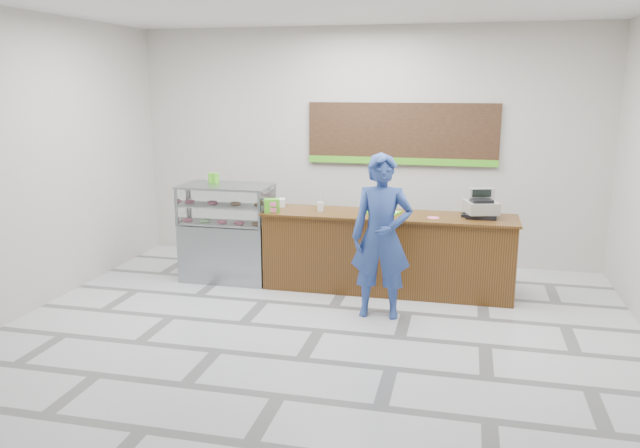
% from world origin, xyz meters
% --- Properties ---
extents(floor, '(7.00, 7.00, 0.00)m').
position_xyz_m(floor, '(0.00, 0.00, 0.00)').
color(floor, silver).
rests_on(floor, ground).
extents(back_wall, '(7.00, 0.00, 7.00)m').
position_xyz_m(back_wall, '(0.00, 3.00, 1.75)').
color(back_wall, beige).
rests_on(back_wall, floor).
extents(sales_counter, '(3.26, 0.76, 1.03)m').
position_xyz_m(sales_counter, '(0.55, 1.55, 0.52)').
color(sales_counter, '#573616').
rests_on(sales_counter, floor).
extents(display_case, '(1.22, 0.72, 1.33)m').
position_xyz_m(display_case, '(-1.67, 1.55, 0.68)').
color(display_case, gray).
rests_on(display_case, floor).
extents(menu_board, '(2.80, 0.06, 0.90)m').
position_xyz_m(menu_board, '(0.55, 2.96, 1.93)').
color(menu_board, black).
rests_on(menu_board, back_wall).
extents(cash_register, '(0.47, 0.48, 0.35)m').
position_xyz_m(cash_register, '(1.71, 1.63, 1.16)').
color(cash_register, black).
rests_on(cash_register, sales_counter).
extents(card_terminal, '(0.08, 0.15, 0.04)m').
position_xyz_m(card_terminal, '(1.50, 1.62, 1.05)').
color(card_terminal, black).
rests_on(card_terminal, sales_counter).
extents(serving_tray, '(0.47, 0.39, 0.02)m').
position_xyz_m(serving_tray, '(0.49, 1.60, 1.04)').
color(serving_tray, '#5CDE1D').
rests_on(serving_tray, sales_counter).
extents(napkin_box, '(0.16, 0.16, 0.11)m').
position_xyz_m(napkin_box, '(-0.95, 1.71, 1.08)').
color(napkin_box, white).
rests_on(napkin_box, sales_counter).
extents(straw_cup, '(0.08, 0.08, 0.12)m').
position_xyz_m(straw_cup, '(-0.34, 1.53, 1.09)').
color(straw_cup, silver).
rests_on(straw_cup, sales_counter).
extents(promo_box, '(0.23, 0.19, 0.18)m').
position_xyz_m(promo_box, '(-0.95, 1.32, 1.12)').
color(promo_box, '#50B620').
rests_on(promo_box, sales_counter).
extents(donut_decal, '(0.15, 0.15, 0.00)m').
position_xyz_m(donut_decal, '(1.13, 1.44, 1.03)').
color(donut_decal, pink).
rests_on(donut_decal, sales_counter).
extents(green_cup_left, '(0.09, 0.09, 0.14)m').
position_xyz_m(green_cup_left, '(-1.94, 1.68, 1.40)').
color(green_cup_left, '#50B620').
rests_on(green_cup_left, display_case).
extents(green_cup_right, '(0.09, 0.09, 0.14)m').
position_xyz_m(green_cup_right, '(-1.86, 1.68, 1.40)').
color(green_cup_right, '#50B620').
rests_on(green_cup_right, display_case).
extents(customer, '(0.72, 0.49, 1.91)m').
position_xyz_m(customer, '(0.59, 0.62, 0.96)').
color(customer, navy).
rests_on(customer, floor).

